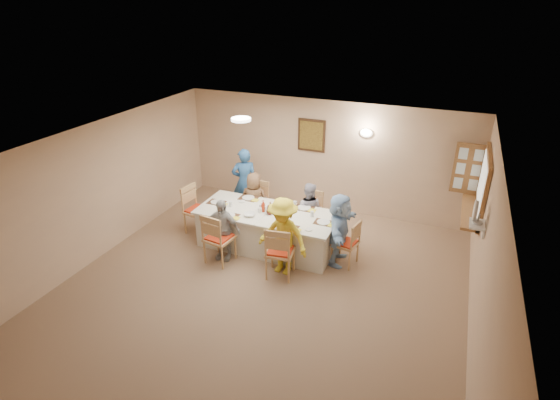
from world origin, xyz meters
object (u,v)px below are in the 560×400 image
at_px(chair_front_left, 219,237).
at_px(diner_back_right, 308,211).
at_px(chair_back_left, 257,204).
at_px(chair_back_right, 310,214).
at_px(diner_front_right, 283,236).
at_px(desk_fan, 477,215).
at_px(diner_right_end, 339,229).
at_px(serving_hatch, 483,186).
at_px(chair_front_right, 280,251).
at_px(chair_right_end, 345,242).
at_px(diner_back_left, 254,200).
at_px(dining_table, 267,229).
at_px(diner_front_left, 222,230).
at_px(chair_left_end, 198,210).
at_px(condiment_ketchup, 263,206).
at_px(caregiver, 245,182).

distance_m(chair_front_left, diner_back_right, 1.91).
bearing_deg(chair_back_left, chair_back_right, 0.02).
xyz_separation_m(chair_back_left, chair_front_left, (0.00, -1.60, 0.04)).
bearing_deg(diner_front_right, desk_fan, 13.91).
distance_m(desk_fan, diner_back_right, 3.27).
bearing_deg(diner_right_end, serving_hatch, -68.65).
height_order(serving_hatch, desk_fan, serving_hatch).
xyz_separation_m(serving_hatch, chair_front_right, (-3.07, -1.82, -1.00)).
distance_m(chair_back_left, chair_right_end, 2.29).
distance_m(chair_front_right, diner_back_left, 1.91).
xyz_separation_m(desk_fan, chair_right_end, (-2.01, 0.33, -1.11)).
bearing_deg(diner_right_end, dining_table, 86.97).
xyz_separation_m(diner_front_left, diner_right_end, (2.02, 0.68, 0.08)).
distance_m(chair_left_end, diner_back_left, 1.17).
bearing_deg(diner_front_left, chair_back_right, 47.35).
distance_m(diner_right_end, condiment_ketchup, 1.51).
relative_size(diner_back_left, diner_back_right, 1.02).
bearing_deg(chair_right_end, chair_back_right, -118.97).
relative_size(dining_table, chair_front_left, 2.64).
height_order(chair_front_left, diner_front_left, diner_front_left).
xyz_separation_m(chair_left_end, diner_right_end, (2.97, 0.00, 0.18)).
bearing_deg(dining_table, chair_left_end, 180.00).
height_order(diner_back_left, diner_front_right, diner_front_right).
xyz_separation_m(chair_front_right, diner_right_end, (0.82, 0.80, 0.18)).
bearing_deg(chair_front_left, caregiver, -69.02).
bearing_deg(diner_front_left, caregiver, 100.20).
distance_m(desk_fan, diner_front_right, 3.09).
xyz_separation_m(diner_back_left, condiment_ketchup, (0.52, -0.68, 0.27)).
xyz_separation_m(chair_front_right, chair_left_end, (-2.15, 0.80, 0.00)).
xyz_separation_m(chair_right_end, diner_back_right, (-0.95, 0.68, 0.14)).
bearing_deg(desk_fan, chair_front_left, -173.56).
relative_size(chair_back_right, diner_back_right, 0.78).
bearing_deg(diner_right_end, chair_back_left, 65.37).
bearing_deg(chair_front_right, chair_back_right, -98.43).
xyz_separation_m(desk_fan, chair_front_right, (-2.96, -0.47, -1.05)).
relative_size(chair_front_right, diner_back_left, 0.84).
height_order(chair_back_left, condiment_ketchup, condiment_ketchup).
relative_size(chair_front_left, diner_front_left, 0.84).
xyz_separation_m(chair_back_right, chair_front_right, (0.00, -1.60, 0.05)).
distance_m(diner_front_left, diner_right_end, 2.13).
bearing_deg(diner_front_left, diner_front_right, -3.61).
xyz_separation_m(serving_hatch, desk_fan, (-0.11, -1.35, 0.05)).
bearing_deg(caregiver, serving_hatch, 147.88).
bearing_deg(desk_fan, dining_table, 174.70).
relative_size(chair_right_end, diner_front_right, 0.62).
height_order(diner_back_right, diner_right_end, diner_right_end).
height_order(desk_fan, caregiver, desk_fan).
distance_m(dining_table, chair_left_end, 1.56).
bearing_deg(condiment_ketchup, diner_back_left, 127.53).
distance_m(dining_table, diner_back_left, 0.93).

